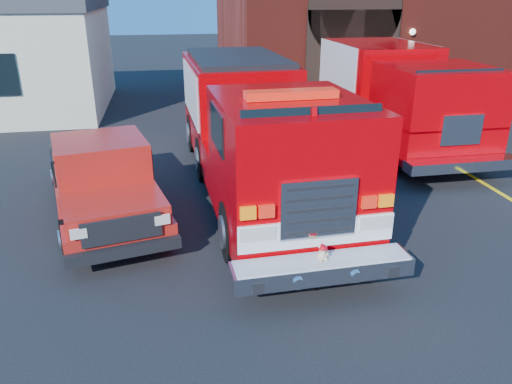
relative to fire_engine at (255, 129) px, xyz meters
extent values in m
plane|color=black|center=(-0.57, -2.12, -1.58)|extent=(100.00, 100.00, 0.00)
cube|color=yellow|center=(5.93, -1.12, -1.57)|extent=(0.12, 3.00, 0.01)
cube|color=yellow|center=(5.93, 1.88, -1.57)|extent=(0.12, 3.00, 0.01)
cube|color=yellow|center=(5.93, 4.88, -1.57)|extent=(0.12, 3.00, 0.01)
cube|color=maroon|center=(8.43, 11.88, 2.42)|extent=(15.00, 10.00, 8.00)
cube|color=black|center=(4.93, 6.86, 0.42)|extent=(3.60, 0.12, 4.00)
cylinder|color=black|center=(4.93, 6.86, 2.42)|extent=(3.60, 0.12, 3.60)
cylinder|color=black|center=(-1.01, -3.35, -1.01)|extent=(0.40, 1.15, 1.14)
cylinder|color=black|center=(1.26, -3.26, -1.01)|extent=(0.40, 1.15, 1.14)
cube|color=#B60005|center=(0.00, 0.00, -0.70)|extent=(2.92, 9.38, 0.93)
cube|color=#B60005|center=(-0.09, 2.37, 0.49)|extent=(2.75, 4.64, 1.65)
cube|color=#B60005|center=(0.11, -3.00, 0.54)|extent=(2.70, 3.40, 1.55)
cube|color=black|center=(0.16, -4.29, 0.95)|extent=(2.27, 0.17, 0.97)
cube|color=red|center=(0.11, -3.00, 1.40)|extent=(1.66, 0.41, 0.14)
cube|color=white|center=(0.17, -4.67, -0.49)|extent=(2.58, 0.16, 0.45)
cube|color=silver|center=(0.17, -4.68, -0.08)|extent=(1.24, 0.11, 0.97)
cube|color=silver|center=(0.18, -4.96, -0.98)|extent=(2.91, 0.67, 0.29)
cube|color=#B7B7BF|center=(-1.39, 2.32, 0.49)|extent=(0.18, 3.72, 1.34)
cube|color=#B7B7BF|center=(1.21, 2.42, 0.49)|extent=(0.18, 3.72, 1.34)
sphere|color=beige|center=(0.18, -4.96, -0.75)|extent=(0.16, 0.16, 0.15)
sphere|color=beige|center=(0.18, -4.96, -0.64)|extent=(0.13, 0.13, 0.12)
sphere|color=beige|center=(0.14, -4.95, -0.59)|extent=(0.05, 0.05, 0.05)
sphere|color=beige|center=(0.23, -4.95, -0.59)|extent=(0.05, 0.05, 0.05)
ellipsoid|color=red|center=(0.18, -4.96, -0.60)|extent=(0.13, 0.13, 0.07)
cylinder|color=red|center=(0.18, -4.97, -0.62)|extent=(0.15, 0.15, 0.01)
cylinder|color=black|center=(-3.99, -2.80, -1.19)|extent=(0.44, 0.83, 0.78)
cylinder|color=black|center=(-2.31, -2.42, -1.19)|extent=(0.44, 0.83, 0.78)
cube|color=#AC1B14|center=(-3.55, -0.84, -1.04)|extent=(3.10, 5.69, 0.44)
cube|color=#AC1B14|center=(-3.13, -2.70, -0.65)|extent=(2.08, 1.83, 0.34)
cube|color=#AC1B14|center=(-3.49, -1.12, -0.25)|extent=(2.15, 2.12, 0.98)
cube|color=#AC1B14|center=(-3.90, 0.69, -0.65)|extent=(2.21, 2.41, 0.54)
cube|color=black|center=(-2.94, -3.54, -1.14)|extent=(1.98, 0.57, 0.22)
cylinder|color=black|center=(3.92, 0.83, -0.97)|extent=(0.39, 1.21, 1.21)
cylinder|color=black|center=(6.34, 0.85, -0.97)|extent=(0.39, 1.21, 1.21)
cube|color=#B60005|center=(5.11, 3.92, -0.64)|extent=(2.81, 8.81, 0.99)
cube|color=#B60005|center=(5.10, 5.57, 0.62)|extent=(2.79, 5.51, 1.65)
cube|color=#B60005|center=(5.13, 0.84, 0.51)|extent=(2.77, 2.66, 1.43)
cube|color=#B7B7BF|center=(3.71, 5.56, 0.51)|extent=(0.08, 4.62, 1.87)
cube|color=#B7B7BF|center=(6.48, 5.58, 0.51)|extent=(0.08, 4.62, 1.87)
cube|color=silver|center=(5.14, -0.75, -0.97)|extent=(2.97, 0.52, 0.27)
camera|label=1|loc=(-2.04, -11.48, 3.09)|focal=35.00mm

